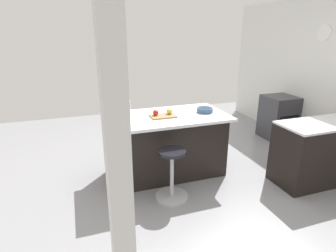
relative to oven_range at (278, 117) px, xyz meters
name	(u,v)px	position (x,y,z in m)	size (l,w,h in m)	color
ground_plane	(190,175)	(2.36, 0.92, -0.44)	(7.68, 7.68, 0.00)	gray
oven_range	(278,117)	(0.00, 0.00, 0.00)	(0.60, 0.61, 0.88)	#38383D
kitchen_island	(166,145)	(2.69, 0.72, 0.05)	(1.76, 0.97, 0.96)	black
stool_by_window	(172,176)	(2.83, 1.38, -0.11)	(0.44, 0.44, 0.69)	#B7B7BC
cutting_board	(163,116)	(2.77, 0.81, 0.53)	(0.36, 0.24, 0.02)	olive
apple_red	(156,113)	(2.86, 0.77, 0.58)	(0.08, 0.08, 0.08)	red
apple_yellow	(169,111)	(2.66, 0.77, 0.58)	(0.08, 0.08, 0.08)	gold
water_bottle	(128,107)	(3.21, 0.57, 0.64)	(0.06, 0.06, 0.31)	silver
fruit_bowl	(205,110)	(2.10, 0.80, 0.56)	(0.24, 0.24, 0.07)	#334C6B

